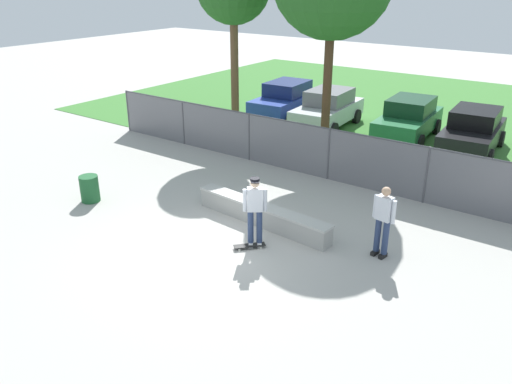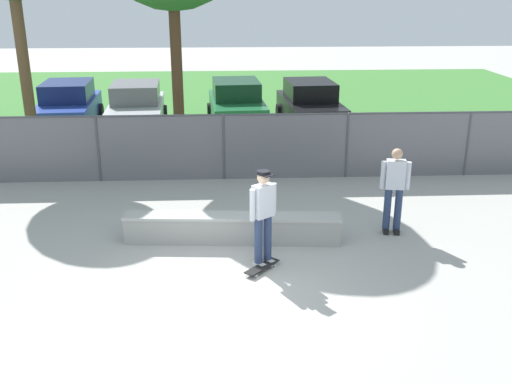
# 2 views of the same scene
# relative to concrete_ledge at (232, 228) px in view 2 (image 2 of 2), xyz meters

# --- Properties ---
(ground_plane) EXTENTS (80.00, 80.00, 0.00)m
(ground_plane) POSITION_rel_concrete_ledge_xyz_m (-0.16, -1.99, -0.29)
(ground_plane) COLOR #ADAAA3
(grass_strip) EXTENTS (31.56, 20.00, 0.02)m
(grass_strip) POSITION_rel_concrete_ledge_xyz_m (-0.16, 14.33, -0.28)
(grass_strip) COLOR #3D7A33
(grass_strip) RESTS_ON ground
(concrete_ledge) EXTENTS (4.36, 0.81, 0.58)m
(concrete_ledge) POSITION_rel_concrete_ledge_xyz_m (0.00, 0.00, 0.00)
(concrete_ledge) COLOR #999993
(concrete_ledge) RESTS_ON ground
(skateboarder) EXTENTS (0.50, 0.43, 1.84)m
(skateboarder) POSITION_rel_concrete_ledge_xyz_m (0.55, -1.09, 0.74)
(skateboarder) COLOR beige
(skateboarder) RESTS_ON ground
(skateboard) EXTENTS (0.69, 0.73, 0.09)m
(skateboard) POSITION_rel_concrete_ledge_xyz_m (0.52, -1.29, -0.22)
(skateboard) COLOR black
(skateboard) RESTS_ON ground
(chainlink_fence) EXTENTS (19.63, 0.07, 1.76)m
(chainlink_fence) POSITION_rel_concrete_ledge_xyz_m (-0.16, 4.03, 0.67)
(chainlink_fence) COLOR #4C4C51
(chainlink_fence) RESTS_ON ground
(car_blue) EXTENTS (2.24, 4.31, 1.66)m
(car_blue) POSITION_rel_concrete_ledge_xyz_m (-5.69, 10.04, 0.55)
(car_blue) COLOR #233D9E
(car_blue) RESTS_ON ground
(car_silver) EXTENTS (2.24, 4.31, 1.66)m
(car_silver) POSITION_rel_concrete_ledge_xyz_m (-3.23, 9.61, 0.55)
(car_silver) COLOR #B7BABF
(car_silver) RESTS_ON ground
(car_green) EXTENTS (2.24, 4.31, 1.66)m
(car_green) POSITION_rel_concrete_ledge_xyz_m (0.30, 10.07, 0.55)
(car_green) COLOR #1E6638
(car_green) RESTS_ON ground
(car_black) EXTENTS (2.24, 4.31, 1.66)m
(car_black) POSITION_rel_concrete_ledge_xyz_m (2.93, 9.78, 0.55)
(car_black) COLOR black
(car_black) RESTS_ON ground
(bystander) EXTENTS (0.59, 0.32, 1.82)m
(bystander) POSITION_rel_concrete_ledge_xyz_m (3.33, 0.29, 0.72)
(bystander) COLOR black
(bystander) RESTS_ON ground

